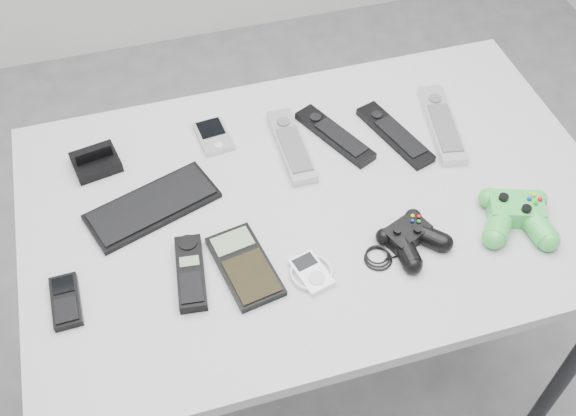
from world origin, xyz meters
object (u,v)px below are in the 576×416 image
object	(u,v)px
remote_black_b	(395,134)
cordless_handset	(191,272)
pda	(214,136)
controller_black	(411,237)
calculator	(245,266)
remote_silver_b	(442,124)
pda_keyboard	(152,206)
mp3_player	(311,272)
desk	(316,219)
remote_silver_a	(292,145)
remote_black_a	(335,135)
mobile_phone	(66,301)
controller_green	(517,214)

from	to	relation	value
remote_black_b	cordless_handset	bearing A→B (deg)	-171.80
pda	controller_black	distance (m)	0.50
calculator	remote_silver_b	bearing A→B (deg)	15.83
pda_keyboard	mp3_player	distance (m)	0.36
desk	remote_silver_a	world-z (taller)	remote_silver_a
remote_silver_b	controller_black	xyz separation A→B (m)	(-0.19, -0.28, 0.01)
remote_black_a	mp3_player	size ratio (longest dim) A/B	2.46
remote_silver_b	calculator	size ratio (longest dim) A/B	1.36
remote_black_a	controller_black	world-z (taller)	controller_black
remote_silver_a	mobile_phone	xyz separation A→B (m)	(-0.50, -0.26, -0.00)
pda_keyboard	remote_silver_b	distance (m)	0.66
pda	remote_black_b	bearing A→B (deg)	-21.50
pda_keyboard	remote_black_a	distance (m)	0.43
desk	mobile_phone	size ratio (longest dim) A/B	10.75
remote_black_a	remote_black_b	world-z (taller)	same
pda	controller_green	world-z (taller)	controller_green
pda	remote_black_a	world-z (taller)	remote_black_a
remote_silver_a	cordless_handset	size ratio (longest dim) A/B	1.37
pda	remote_silver_a	xyz separation A→B (m)	(0.16, -0.08, 0.00)
controller_black	remote_black_b	bearing A→B (deg)	52.13
mobile_phone	controller_black	size ratio (longest dim) A/B	0.54
desk	remote_silver_a	xyz separation A→B (m)	(-0.01, 0.15, 0.08)
remote_black_a	cordless_handset	xyz separation A→B (m)	(-0.38, -0.27, 0.00)
remote_silver_a	remote_black_b	xyz separation A→B (m)	(0.23, -0.03, -0.00)
remote_black_b	remote_silver_b	bearing A→B (deg)	-17.21
remote_silver_b	remote_silver_a	bearing A→B (deg)	-173.73
desk	pda_keyboard	distance (m)	0.34
mobile_phone	calculator	bearing A→B (deg)	-4.01
mobile_phone	controller_black	distance (m)	0.65
remote_black_b	controller_green	xyz separation A→B (m)	(0.14, -0.29, 0.01)
desk	mobile_phone	distance (m)	0.53
pda_keyboard	remote_black_b	world-z (taller)	remote_black_b
remote_black_b	controller_green	distance (m)	0.32
mp3_player	controller_black	bearing A→B (deg)	-9.51
pda_keyboard	calculator	distance (m)	0.24
mobile_phone	cordless_handset	distance (m)	0.23
controller_green	cordless_handset	bearing A→B (deg)	-165.44
remote_silver_b	mp3_player	distance (m)	0.50
pda_keyboard	pda	bearing A→B (deg)	26.46
controller_green	pda	bearing A→B (deg)	161.84
controller_black	controller_green	xyz separation A→B (m)	(0.22, -0.01, 0.00)
pda_keyboard	pda	xyz separation A→B (m)	(0.16, 0.16, 0.00)
controller_black	cordless_handset	bearing A→B (deg)	152.47
mobile_phone	mp3_player	xyz separation A→B (m)	(0.45, -0.06, -0.00)
mobile_phone	controller_black	bearing A→B (deg)	-5.49
mobile_phone	calculator	distance (m)	0.33
remote_silver_a	remote_silver_b	xyz separation A→B (m)	(0.34, -0.03, 0.00)
desk	remote_silver_a	bearing A→B (deg)	94.17
remote_silver_a	pda	bearing A→B (deg)	153.46
mobile_phone	desk	bearing A→B (deg)	11.26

